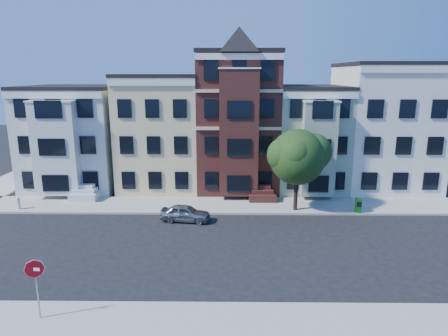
{
  "coord_description": "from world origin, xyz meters",
  "views": [
    {
      "loc": [
        -0.83,
        -22.35,
        10.33
      ],
      "look_at": [
        -1.13,
        3.55,
        4.2
      ],
      "focal_mm": 32.0,
      "sensor_mm": 36.0,
      "label": 1
    }
  ],
  "objects_px": {
    "street_tree": "(297,161)",
    "parked_car": "(185,213)",
    "newspaper_box": "(358,205)",
    "fire_hydrant": "(19,204)",
    "stop_sign": "(37,285)"
  },
  "relations": [
    {
      "from": "street_tree",
      "to": "newspaper_box",
      "type": "bearing_deg",
      "value": -6.46
    },
    {
      "from": "parked_car",
      "to": "stop_sign",
      "type": "relative_size",
      "value": 1.16
    },
    {
      "from": "parked_car",
      "to": "fire_hydrant",
      "type": "height_order",
      "value": "parked_car"
    },
    {
      "from": "street_tree",
      "to": "newspaper_box",
      "type": "relative_size",
      "value": 7.14
    },
    {
      "from": "newspaper_box",
      "to": "fire_hydrant",
      "type": "distance_m",
      "value": 25.95
    },
    {
      "from": "street_tree",
      "to": "fire_hydrant",
      "type": "xyz_separation_m",
      "value": [
        -21.3,
        -0.11,
        -3.45
      ]
    },
    {
      "from": "parked_car",
      "to": "stop_sign",
      "type": "xyz_separation_m",
      "value": [
        -4.96,
        -11.97,
        1.07
      ]
    },
    {
      "from": "newspaper_box",
      "to": "fire_hydrant",
      "type": "bearing_deg",
      "value": -163.36
    },
    {
      "from": "street_tree",
      "to": "fire_hydrant",
      "type": "bearing_deg",
      "value": -179.7
    },
    {
      "from": "parked_car",
      "to": "street_tree",
      "type": "bearing_deg",
      "value": -67.52
    },
    {
      "from": "street_tree",
      "to": "parked_car",
      "type": "distance_m",
      "value": 9.15
    },
    {
      "from": "newspaper_box",
      "to": "stop_sign",
      "type": "relative_size",
      "value": 0.35
    },
    {
      "from": "street_tree",
      "to": "stop_sign",
      "type": "xyz_separation_m",
      "value": [
        -13.18,
        -14.12,
        -2.3
      ]
    },
    {
      "from": "parked_car",
      "to": "fire_hydrant",
      "type": "bearing_deg",
      "value": 89.02
    },
    {
      "from": "street_tree",
      "to": "stop_sign",
      "type": "height_order",
      "value": "street_tree"
    }
  ]
}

